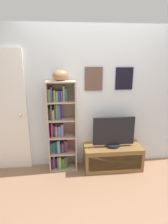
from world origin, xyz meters
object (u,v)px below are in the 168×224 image
at_px(tv_stand, 112,157).
at_px(television, 114,132).
at_px(football, 60,75).
at_px(bookshelf, 60,129).

distance_m(tv_stand, television, 0.45).
bearing_deg(television, tv_stand, -90.00).
height_order(football, tv_stand, football).
xyz_separation_m(bookshelf, tv_stand, (0.87, -0.10, -0.51)).
bearing_deg(tv_stand, television, 90.00).
bearing_deg(television, football, 174.86).
bearing_deg(football, bookshelf, 143.27).
height_order(football, television, football).
distance_m(bookshelf, television, 0.88).
xyz_separation_m(tv_stand, television, (0.00, 0.00, 0.45)).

